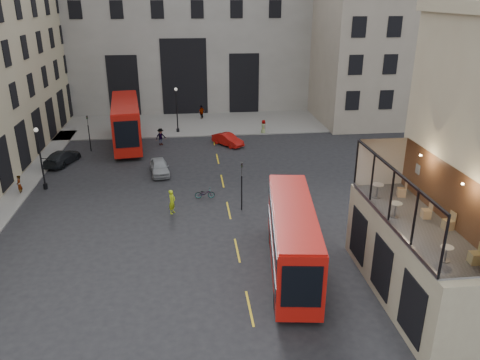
{
  "coord_description": "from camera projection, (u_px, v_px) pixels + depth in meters",
  "views": [
    {
      "loc": [
        -4.83,
        -20.08,
        15.38
      ],
      "look_at": [
        -1.28,
        10.65,
        3.0
      ],
      "focal_mm": 35.0,
      "sensor_mm": 36.0,
      "label": 1
    }
  ],
  "objects": [
    {
      "name": "cafe_floor",
      "position": [
        416.0,
        222.0,
        23.75
      ],
      "size": [
        3.0,
        10.0,
        0.1
      ],
      "primitive_type": "cube",
      "color": "slate",
      "rests_on": "host_frontage"
    },
    {
      "name": "car_c",
      "position": [
        62.0,
        157.0,
        45.05
      ],
      "size": [
        3.16,
        4.95,
        1.34
      ],
      "primitive_type": "imported",
      "rotation": [
        0.0,
        0.0,
        2.84
      ],
      "color": "black",
      "rests_on": "ground"
    },
    {
      "name": "cafe_table_mid",
      "position": [
        396.0,
        208.0,
        24.05
      ],
      "size": [
        0.63,
        0.63,
        0.79
      ],
      "color": "silver",
      "rests_on": "cafe_floor"
    },
    {
      "name": "cafe_table_far",
      "position": [
        378.0,
        189.0,
        26.34
      ],
      "size": [
        0.65,
        0.65,
        0.81
      ],
      "color": "beige",
      "rests_on": "cafe_floor"
    },
    {
      "name": "bicycle",
      "position": [
        205.0,
        193.0,
        37.59
      ],
      "size": [
        1.6,
        0.6,
        0.83
      ],
      "primitive_type": "imported",
      "rotation": [
        0.0,
        0.0,
        1.54
      ],
      "color": "gray",
      "rests_on": "ground"
    },
    {
      "name": "bus_near",
      "position": [
        292.0,
        236.0,
        27.01
      ],
      "size": [
        3.75,
        10.64,
        4.16
      ],
      "color": "#B6130C",
      "rests_on": "ground"
    },
    {
      "name": "cafe_table_near",
      "position": [
        446.0,
        252.0,
        20.08
      ],
      "size": [
        0.56,
        0.56,
        0.69
      ],
      "color": "white",
      "rests_on": "cafe_floor"
    },
    {
      "name": "pedestrian_d",
      "position": [
        263.0,
        127.0,
        54.77
      ],
      "size": [
        0.82,
        0.95,
        1.65
      ],
      "primitive_type": "imported",
      "rotation": [
        0.0,
        0.0,
        2.02
      ],
      "color": "gray",
      "rests_on": "ground"
    },
    {
      "name": "pedestrian_a",
      "position": [
        117.0,
        131.0,
        53.05
      ],
      "size": [
        0.95,
        0.81,
        1.7
      ],
      "primitive_type": "imported",
      "rotation": [
        0.0,
        0.0,
        -0.23
      ],
      "color": "gray",
      "rests_on": "ground"
    },
    {
      "name": "bus_far",
      "position": [
        126.0,
        120.0,
        50.14
      ],
      "size": [
        4.12,
        12.26,
        4.8
      ],
      "color": "#AA130B",
      "rests_on": "ground"
    },
    {
      "name": "pedestrian_e",
      "position": [
        19.0,
        185.0,
        38.2
      ],
      "size": [
        0.43,
        0.62,
        1.62
      ],
      "primitive_type": "imported",
      "rotation": [
        0.0,
        0.0,
        4.79
      ],
      "color": "gray",
      "rests_on": "ground"
    },
    {
      "name": "pedestrian_c",
      "position": [
        202.0,
        112.0,
        60.98
      ],
      "size": [
        1.09,
        1.08,
        1.85
      ],
      "primitive_type": "imported",
      "rotation": [
        0.0,
        0.0,
        3.92
      ],
      "color": "gray",
      "rests_on": "ground"
    },
    {
      "name": "cafe_chair_a",
      "position": [
        475.0,
        257.0,
        19.97
      ],
      "size": [
        0.5,
        0.5,
        0.95
      ],
      "color": "tan",
      "rests_on": "cafe_floor"
    },
    {
      "name": "car_a",
      "position": [
        160.0,
        167.0,
        42.54
      ],
      "size": [
        2.13,
        4.11,
        1.33
      ],
      "primitive_type": "imported",
      "rotation": [
        0.0,
        0.0,
        0.15
      ],
      "color": "#919598",
      "rests_on": "ground"
    },
    {
      "name": "ground",
      "position": [
        287.0,
        306.0,
        24.75
      ],
      "size": [
        140.0,
        140.0,
        0.0
      ],
      "primitive_type": "plane",
      "color": "black",
      "rests_on": "ground"
    },
    {
      "name": "cyclist",
      "position": [
        172.0,
        202.0,
        34.82
      ],
      "size": [
        0.69,
        0.81,
        1.87
      ],
      "primitive_type": "imported",
      "rotation": [
        0.0,
        0.0,
        1.14
      ],
      "color": "#B7D616",
      "rests_on": "ground"
    },
    {
      "name": "traffic_light_far",
      "position": [
        88.0,
        129.0,
        48.07
      ],
      "size": [
        0.16,
        0.2,
        3.8
      ],
      "color": "black",
      "rests_on": "ground"
    },
    {
      "name": "pavement_far",
      "position": [
        178.0,
        123.0,
        59.13
      ],
      "size": [
        40.0,
        12.0,
        0.12
      ],
      "primitive_type": "cube",
      "color": "slate",
      "rests_on": "ground"
    },
    {
      "name": "traffic_light_near",
      "position": [
        242.0,
        180.0,
        34.81
      ],
      "size": [
        0.16,
        0.2,
        3.8
      ],
      "color": "black",
      "rests_on": "ground"
    },
    {
      "name": "street_lamp_b",
      "position": [
        177.0,
        113.0,
        54.58
      ],
      "size": [
        0.36,
        0.36,
        5.33
      ],
      "color": "black",
      "rests_on": "ground"
    },
    {
      "name": "street_lamp_a",
      "position": [
        41.0,
        162.0,
        38.65
      ],
      "size": [
        0.36,
        0.36,
        5.33
      ],
      "color": "black",
      "rests_on": "ground"
    },
    {
      "name": "host_frontage",
      "position": [
        410.0,
        261.0,
        24.6
      ],
      "size": [
        3.0,
        11.0,
        4.5
      ],
      "primitive_type": "cube",
      "color": "#BBB18C",
      "rests_on": "ground"
    },
    {
      "name": "cafe_chair_d",
      "position": [
        402.0,
        192.0,
        26.6
      ],
      "size": [
        0.54,
        0.54,
        0.9
      ],
      "color": "tan",
      "rests_on": "cafe_floor"
    },
    {
      "name": "pedestrian_b",
      "position": [
        161.0,
        137.0,
        50.63
      ],
      "size": [
        1.38,
        1.17,
        1.86
      ],
      "primitive_type": "imported",
      "rotation": [
        0.0,
        0.0,
        0.49
      ],
      "color": "gray",
      "rests_on": "ground"
    },
    {
      "name": "car_b",
      "position": [
        228.0,
        140.0,
        50.62
      ],
      "size": [
        3.43,
        3.9,
        1.28
      ],
      "primitive_type": "imported",
      "rotation": [
        0.0,
        0.0,
        0.65
      ],
      "color": "#9B0D09",
      "rests_on": "ground"
    },
    {
      "name": "cafe_chair_b",
      "position": [
        448.0,
        224.0,
        22.88
      ],
      "size": [
        0.5,
        0.5,
        0.92
      ],
      "color": "tan",
      "rests_on": "cafe_floor"
    },
    {
      "name": "building_right",
      "position": [
        379.0,
        35.0,
        59.88
      ],
      "size": [
        16.6,
        18.6,
        20.0
      ],
      "color": "#9F9280",
      "rests_on": "ground"
    },
    {
      "name": "gateway",
      "position": [
        183.0,
        40.0,
        64.99
      ],
      "size": [
        35.0,
        10.6,
        18.0
      ],
      "color": "#9B9890",
      "rests_on": "ground"
    },
    {
      "name": "cafe_chair_c",
      "position": [
        426.0,
        213.0,
        24.03
      ],
      "size": [
        0.47,
        0.47,
        0.87
      ],
      "color": "#D8B17D",
      "rests_on": "cafe_floor"
    }
  ]
}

